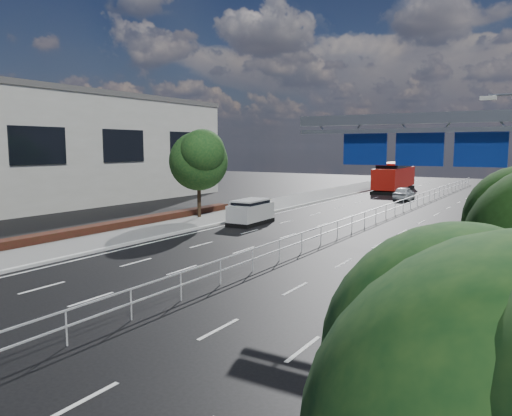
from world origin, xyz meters
The scene contains 14 objects.
ground centered at (0.00, 0.00, 0.00)m, with size 160.00×160.00×0.00m, color black.
kerb_far centered at (9.00, 0.00, 0.07)m, with size 0.25×140.00×0.15m, color silver.
median_fence centered at (0.00, 22.50, 0.53)m, with size 0.05×85.00×1.02m.
hedge_near centered at (-13.30, 5.00, 0.36)m, with size 1.00×36.00×0.44m, color black.
overhead_gantry centered at (6.74, 10.05, 5.61)m, with size 10.24×0.38×7.45m.
near_building centered at (-30.00, 18.00, 5.00)m, with size 12.00×38.00×10.00m, color #B9B6A6.
near_tree_back centered at (-11.94, 17.97, 4.61)m, with size 4.84×4.51×6.69m.
white_minivan centered at (-7.21, 17.71, 0.86)m, with size 1.90×4.08×1.74m.
red_bus centered at (-6.23, 49.13, 1.82)m, with size 3.52×11.87×3.50m.
near_car_silver centered at (-2.38, 39.44, 0.69)m, with size 1.63×4.06×1.38m, color silver.
near_car_dark centered at (-6.43, 51.78, 0.68)m, with size 1.44×4.13×1.36m, color black.
silver_minivan centered at (8.30, 8.19, 1.08)m, with size 2.87×5.54×2.21m.
parked_car_teal centered at (7.44, 22.00, 0.76)m, with size 2.51×5.44×1.51m, color #155962.
parked_car_dark centered at (8.30, 19.00, 0.71)m, with size 1.99×4.89×1.42m, color black.
Camera 1 is at (11.24, -11.63, 5.42)m, focal length 35.00 mm.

